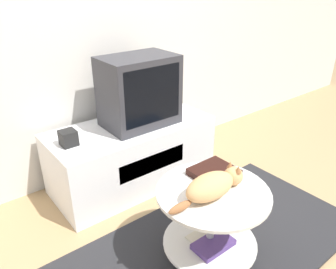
{
  "coord_description": "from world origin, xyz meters",
  "views": [
    {
      "loc": [
        -1.13,
        -1.04,
        1.55
      ],
      "look_at": [
        0.04,
        0.44,
        0.64
      ],
      "focal_mm": 35.0,
      "sensor_mm": 36.0,
      "label": 1
    }
  ],
  "objects_px": {
    "tv": "(139,91)",
    "cat": "(213,185)",
    "speaker": "(68,138)",
    "dvd_box": "(214,172)"
  },
  "relations": [
    {
      "from": "tv",
      "to": "speaker",
      "type": "relative_size",
      "value": 5.21
    },
    {
      "from": "tv",
      "to": "dvd_box",
      "type": "height_order",
      "value": "tv"
    },
    {
      "from": "tv",
      "to": "dvd_box",
      "type": "bearing_deg",
      "value": -95.04
    },
    {
      "from": "tv",
      "to": "speaker",
      "type": "bearing_deg",
      "value": -179.92
    },
    {
      "from": "tv",
      "to": "cat",
      "type": "bearing_deg",
      "value": -102.2
    },
    {
      "from": "dvd_box",
      "to": "cat",
      "type": "bearing_deg",
      "value": -137.44
    },
    {
      "from": "speaker",
      "to": "dvd_box",
      "type": "xyz_separation_m",
      "value": [
        0.51,
        -0.88,
        -0.04
      ]
    },
    {
      "from": "tv",
      "to": "speaker",
      "type": "distance_m",
      "value": 0.62
    },
    {
      "from": "dvd_box",
      "to": "cat",
      "type": "distance_m",
      "value": 0.2
    },
    {
      "from": "tv",
      "to": "cat",
      "type": "relative_size",
      "value": 1.08
    }
  ]
}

